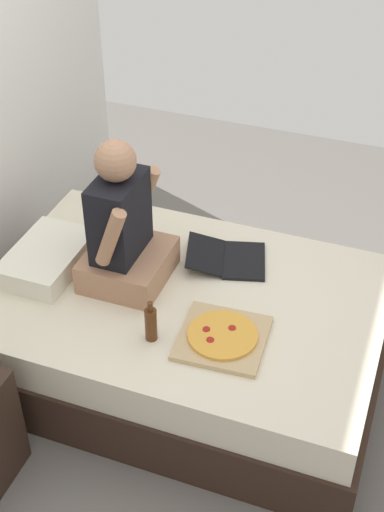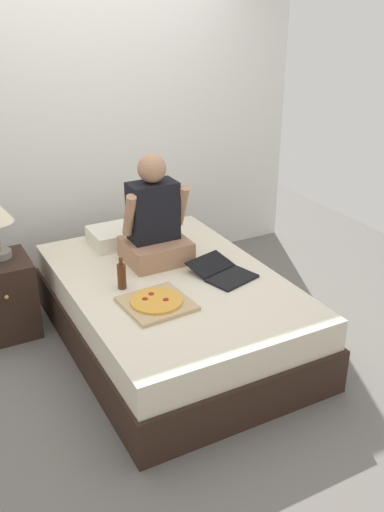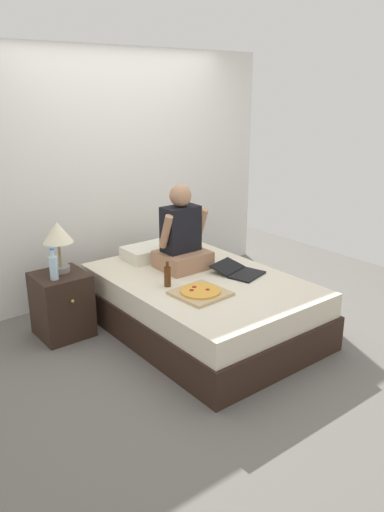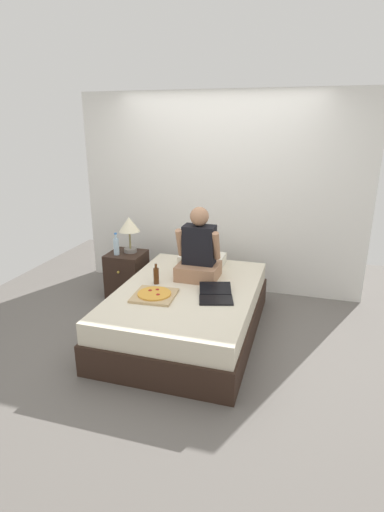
# 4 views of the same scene
# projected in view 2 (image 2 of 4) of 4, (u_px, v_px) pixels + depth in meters

# --- Properties ---
(ground_plane) EXTENTS (5.69, 5.69, 0.00)m
(ground_plane) POSITION_uv_depth(u_px,v_px,m) (173.00, 341.00, 4.10)
(ground_plane) COLOR #66605B
(wall_back) EXTENTS (3.69, 0.12, 2.50)m
(wall_back) POSITION_uv_depth(u_px,v_px,m) (96.00, 130.00, 4.68)
(wall_back) COLOR silver
(wall_back) RESTS_ON ground
(bed) EXTENTS (1.40, 2.05, 0.51)m
(bed) POSITION_uv_depth(u_px,v_px,m) (172.00, 311.00, 4.00)
(bed) COLOR black
(bed) RESTS_ON ground
(nightstand_left) EXTENTS (0.44, 0.47, 0.58)m
(nightstand_left) POSITION_uv_depth(u_px,v_px,m) (2.00, 297.00, 4.10)
(nightstand_left) COLOR black
(nightstand_left) RESTS_ON ground
(pillow) EXTENTS (0.52, 0.34, 0.12)m
(pillow) POSITION_uv_depth(u_px,v_px,m) (124.00, 234.00, 4.44)
(pillow) COLOR silver
(pillow) RESTS_ON bed
(person_seated) EXTENTS (0.47, 0.40, 0.78)m
(person_seated) POSITION_uv_depth(u_px,v_px,m) (154.00, 223.00, 4.04)
(person_seated) COLOR #A37556
(person_seated) RESTS_ON bed
(laptop) EXTENTS (0.42, 0.49, 0.07)m
(laptop) POSITION_uv_depth(u_px,v_px,m) (224.00, 273.00, 3.91)
(laptop) COLOR black
(laptop) RESTS_ON bed
(pizza_box) EXTENTS (0.43, 0.43, 0.05)m
(pizza_box) POSITION_uv_depth(u_px,v_px,m) (157.00, 303.00, 3.54)
(pizza_box) COLOR tan
(pizza_box) RESTS_ON bed
(beer_bottle_on_bed) EXTENTS (0.06, 0.06, 0.22)m
(beer_bottle_on_bed) POSITION_uv_depth(u_px,v_px,m) (122.00, 276.00, 3.72)
(beer_bottle_on_bed) COLOR #4C2811
(beer_bottle_on_bed) RESTS_ON bed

